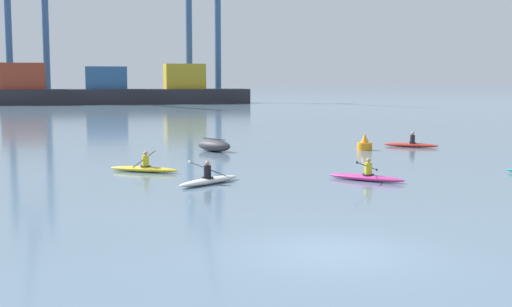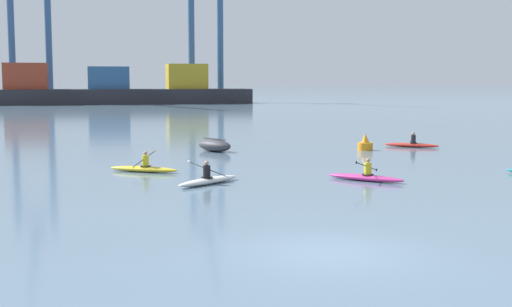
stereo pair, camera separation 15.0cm
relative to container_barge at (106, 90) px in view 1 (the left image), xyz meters
The scene contains 10 objects.
ground_plane 106.24m from the container_barge, 88.36° to the right, with size 800.00×800.00×0.00m, color slate.
container_barge is the anchor object (origin of this frame).
gantry_crane_west 21.56m from the container_barge, 147.78° to the left, with size 7.62×21.20×33.20m.
gantry_crane_west_mid 24.24m from the container_barge, 20.45° to the left, with size 6.71×16.67×34.32m.
capsized_dinghy 82.51m from the container_barge, 86.97° to the right, with size 2.26×2.80×0.76m.
channel_buoy 84.81m from the container_barge, 81.02° to the right, with size 0.90×0.90×1.00m.
kayak_white 94.75m from the container_barge, 88.81° to the right, with size 3.03×2.59×0.95m.
kayak_yellow 90.49m from the container_barge, 90.20° to the right, with size 3.21×2.30×0.95m.
kayak_red 84.43m from the container_barge, 78.54° to the right, with size 3.12×2.46×0.97m.
kayak_magenta 95.77m from the container_barge, 84.93° to the right, with size 2.77×2.89×0.95m.
Camera 1 is at (-5.61, -15.29, 4.17)m, focal length 47.71 mm.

